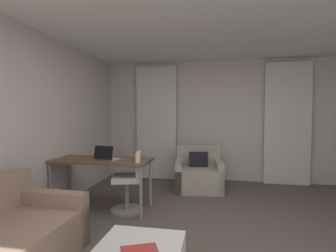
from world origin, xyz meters
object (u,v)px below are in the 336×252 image
(magazine_open, at_px, (139,251))
(desk, at_px, (102,163))
(armchair, at_px, (199,175))
(desk_chair, at_px, (130,185))
(laptop, at_px, (107,157))

(magazine_open, bearing_deg, desk, 122.58)
(armchair, height_order, desk, armchair)
(armchair, distance_m, desk_chair, 1.65)
(armchair, bearing_deg, desk, -136.80)
(armchair, bearing_deg, desk_chair, -124.00)
(desk_chair, height_order, magazine_open, desk_chair)
(desk, distance_m, laptop, 0.16)
(desk, xyz_separation_m, laptop, (0.11, -0.06, 0.11))
(desk_chair, xyz_separation_m, laptop, (-0.36, 0.00, 0.41))
(desk_chair, bearing_deg, desk, 172.27)
(armchair, distance_m, laptop, 1.94)
(desk, bearing_deg, laptop, -29.96)
(laptop, distance_m, magazine_open, 2.06)
(desk, bearing_deg, armchair, 43.20)
(armchair, xyz_separation_m, magazine_open, (-0.24, -3.09, 0.12))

